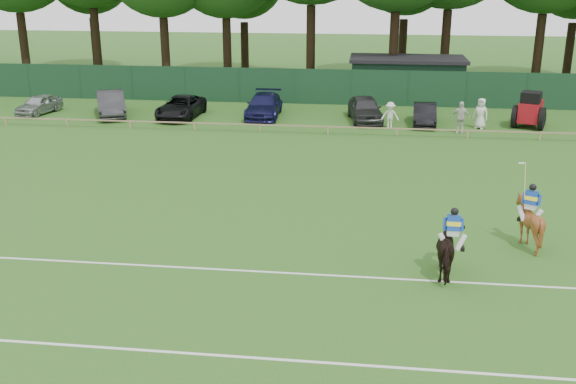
% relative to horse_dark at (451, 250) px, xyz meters
% --- Properties ---
extents(ground, '(160.00, 160.00, 0.00)m').
position_rel_horse_dark_xyz_m(ground, '(-6.12, 0.52, -0.87)').
color(ground, '#1E4C14').
rests_on(ground, ground).
extents(horse_dark, '(1.00, 2.10, 1.75)m').
position_rel_horse_dark_xyz_m(horse_dark, '(0.00, 0.00, 0.00)').
color(horse_dark, black).
rests_on(horse_dark, ground).
extents(horse_chestnut, '(1.98, 2.05, 1.75)m').
position_rel_horse_dark_xyz_m(horse_chestnut, '(2.93, 2.79, -0.00)').
color(horse_chestnut, brown).
rests_on(horse_chestnut, ground).
extents(sedan_silver, '(2.20, 3.91, 1.26)m').
position_rel_horse_dark_xyz_m(sedan_silver, '(-24.64, 21.97, -0.25)').
color(sedan_silver, '#A4A6A9').
rests_on(sedan_silver, ground).
extents(sedan_grey, '(3.50, 5.16, 1.61)m').
position_rel_horse_dark_xyz_m(sedan_grey, '(-19.61, 21.93, -0.07)').
color(sedan_grey, '#2E2E30').
rests_on(sedan_grey, ground).
extents(suv_black, '(2.49, 5.05, 1.38)m').
position_rel_horse_dark_xyz_m(suv_black, '(-14.91, 21.95, -0.19)').
color(suv_black, black).
rests_on(suv_black, ground).
extents(sedan_navy, '(2.22, 5.17, 1.48)m').
position_rel_horse_dark_xyz_m(sedan_navy, '(-9.59, 22.81, -0.13)').
color(sedan_navy, '#13143E').
rests_on(sedan_navy, ground).
extents(hatch_grey, '(2.56, 4.85, 1.57)m').
position_rel_horse_dark_xyz_m(hatch_grey, '(-3.04, 22.40, -0.09)').
color(hatch_grey, '#313134').
rests_on(hatch_grey, ground).
extents(estate_black, '(1.58, 4.02, 1.30)m').
position_rel_horse_dark_xyz_m(estate_black, '(0.66, 21.82, -0.22)').
color(estate_black, black).
rests_on(estate_black, ground).
extents(spectator_left, '(1.08, 0.65, 1.64)m').
position_rel_horse_dark_xyz_m(spectator_left, '(-1.50, 20.38, -0.06)').
color(spectator_left, silver).
rests_on(spectator_left, ground).
extents(spectator_mid, '(1.18, 0.65, 1.90)m').
position_rel_horse_dark_xyz_m(spectator_mid, '(2.55, 19.69, 0.08)').
color(spectator_mid, beige).
rests_on(spectator_mid, ground).
extents(spectator_right, '(1.08, 0.96, 1.86)m').
position_rel_horse_dark_xyz_m(spectator_right, '(3.92, 21.11, 0.05)').
color(spectator_right, silver).
rests_on(spectator_right, ground).
extents(rider_dark, '(0.94, 0.38, 1.41)m').
position_rel_horse_dark_xyz_m(rider_dark, '(-0.00, -0.01, 0.77)').
color(rider_dark, silver).
rests_on(rider_dark, ground).
extents(rider_chestnut, '(0.89, 0.80, 2.05)m').
position_rel_horse_dark_xyz_m(rider_chestnut, '(2.92, 2.78, 0.77)').
color(rider_chestnut, silver).
rests_on(rider_chestnut, ground).
extents(polo_ball, '(0.09, 0.09, 0.09)m').
position_rel_horse_dark_xyz_m(polo_ball, '(0.30, 2.48, -0.83)').
color(polo_ball, silver).
rests_on(polo_ball, ground).
extents(pitch_lines, '(60.00, 5.10, 0.01)m').
position_rel_horse_dark_xyz_m(pitch_lines, '(-6.12, -2.98, -0.87)').
color(pitch_lines, silver).
rests_on(pitch_lines, ground).
extents(pitch_rail, '(62.10, 0.10, 0.50)m').
position_rel_horse_dark_xyz_m(pitch_rail, '(-6.12, 18.52, -0.43)').
color(pitch_rail, '#997F5B').
rests_on(pitch_rail, ground).
extents(perimeter_fence, '(92.08, 0.08, 2.50)m').
position_rel_horse_dark_xyz_m(perimeter_fence, '(-6.12, 27.52, 0.38)').
color(perimeter_fence, '#14351E').
rests_on(perimeter_fence, ground).
extents(utility_shed, '(8.40, 4.40, 3.04)m').
position_rel_horse_dark_xyz_m(utility_shed, '(-0.12, 30.52, 0.66)').
color(utility_shed, '#14331E').
rests_on(utility_shed, ground).
extents(tree_row, '(96.00, 12.00, 21.00)m').
position_rel_horse_dark_xyz_m(tree_row, '(-4.12, 35.52, -0.87)').
color(tree_row, '#26561C').
rests_on(tree_row, ground).
extents(tractor, '(2.54, 3.06, 2.21)m').
position_rel_horse_dark_xyz_m(tractor, '(6.96, 21.89, 0.17)').
color(tractor, maroon).
rests_on(tractor, ground).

